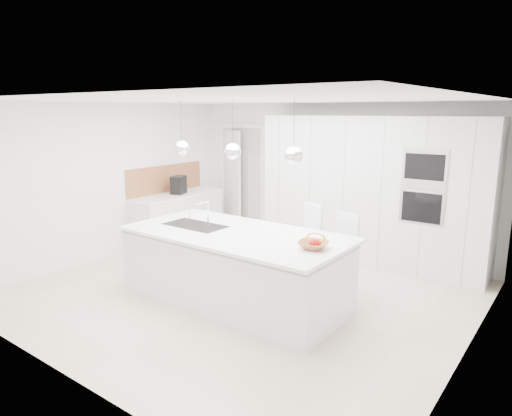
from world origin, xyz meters
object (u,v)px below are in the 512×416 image
Objects in this scene: fruit_bowl at (313,245)px; bar_stool_right at (341,257)px; bar_stool_left at (307,248)px; island_base at (234,269)px; espresso_machine at (179,185)px.

bar_stool_right is at bearing 96.38° from fruit_bowl.
bar_stool_left is (-0.61, 0.92, -0.37)m from fruit_bowl.
fruit_bowl reaches higher than island_base.
fruit_bowl is at bearing 0.91° from island_base.
fruit_bowl is at bearing -42.80° from espresso_machine.
island_base is at bearing -179.09° from fruit_bowl.
bar_stool_right is at bearing -29.59° from espresso_machine.
espresso_machine is at bearing -170.33° from bar_stool_left.
bar_stool_left reaches higher than island_base.
island_base is at bearing -51.38° from espresso_machine.
espresso_machine is at bearing 157.50° from fruit_bowl.
island_base is 1.07m from bar_stool_left.
espresso_machine is 0.28× the size of bar_stool_left.
bar_stool_left is at bearing 123.54° from fruit_bowl.
espresso_machine is 0.30× the size of bar_stool_right.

